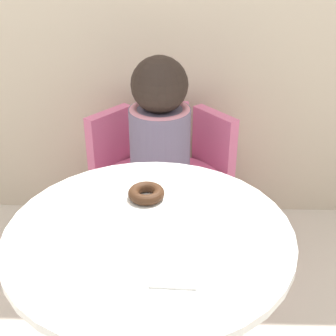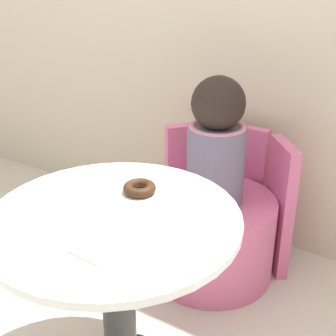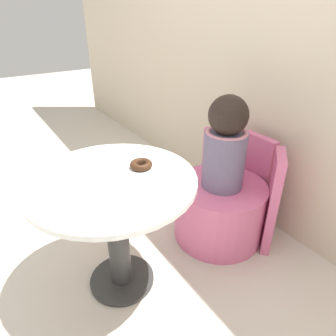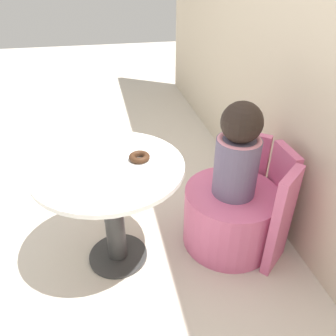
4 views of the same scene
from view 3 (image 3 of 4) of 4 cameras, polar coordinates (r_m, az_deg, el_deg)
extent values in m
plane|color=beige|center=(1.82, -10.96, -18.77)|extent=(12.00, 12.00, 0.00)
cube|color=beige|center=(1.94, 20.18, 23.43)|extent=(6.00, 0.06, 2.40)
cylinder|color=#333333|center=(1.76, -8.70, -20.13)|extent=(0.34, 0.34, 0.02)
cylinder|color=#333333|center=(1.54, -9.56, -12.47)|extent=(0.11, 0.11, 0.60)
cylinder|color=white|center=(1.36, -10.60, -2.43)|extent=(0.76, 0.76, 0.02)
cylinder|color=#DB6693|center=(1.93, 9.67, -7.94)|extent=(0.55, 0.55, 0.37)
cube|color=#DB6693|center=(2.05, 16.17, -2.20)|extent=(0.24, 0.05, 0.62)
cube|color=#DB6693|center=(1.86, 19.23, -6.14)|extent=(0.19, 0.21, 0.62)
cube|color=#DB6693|center=(2.12, 9.61, -0.42)|extent=(0.19, 0.21, 0.62)
cylinder|color=slate|center=(1.74, 10.60, 1.51)|extent=(0.24, 0.24, 0.34)
torus|color=pink|center=(1.68, 11.08, 6.33)|extent=(0.24, 0.24, 0.04)
sphere|color=black|center=(1.64, 11.43, 9.82)|extent=(0.22, 0.22, 0.22)
torus|color=#3D2314|center=(1.42, -5.14, 0.67)|extent=(0.11, 0.11, 0.03)
cube|color=white|center=(1.25, -16.09, -5.20)|extent=(0.11, 0.11, 0.01)
camera|label=1|loc=(1.16, -67.13, 15.57)|focal=50.00mm
camera|label=2|loc=(0.60, -92.17, 2.72)|focal=50.00mm
camera|label=4|loc=(0.57, 101.25, 14.36)|focal=35.00mm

